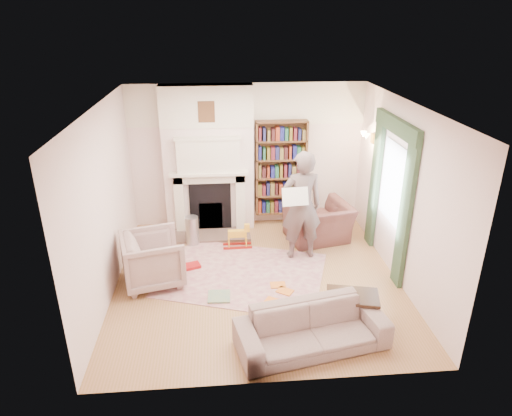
{
  "coord_description": "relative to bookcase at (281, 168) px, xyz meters",
  "views": [
    {
      "loc": [
        -0.57,
        -6.32,
        3.99
      ],
      "look_at": [
        0.0,
        0.25,
        1.15
      ],
      "focal_mm": 32.0,
      "sensor_mm": 36.0,
      "label": 1
    }
  ],
  "objects": [
    {
      "name": "coffee_table",
      "position": [
        0.55,
        -3.34,
        -0.95
      ],
      "size": [
        0.78,
        0.59,
        0.45
      ],
      "primitive_type": null,
      "rotation": [
        0.0,
        0.0,
        -0.22
      ],
      "color": "#352112",
      "rests_on": "floor"
    },
    {
      "name": "newspaper",
      "position": [
        0.01,
        -1.62,
        0.05
      ],
      "size": [
        0.44,
        0.16,
        0.29
      ],
      "primitive_type": "cube",
      "rotation": [
        -0.35,
        0.0,
        0.09
      ],
      "color": "white",
      "rests_on": "man_reading"
    },
    {
      "name": "man_reading",
      "position": [
        0.16,
        -1.42,
        -0.21
      ],
      "size": [
        0.74,
        0.52,
        1.93
      ],
      "primitive_type": "imported",
      "rotation": [
        0.0,
        0.0,
        3.23
      ],
      "color": "#5C4C4A",
      "rests_on": "floor"
    },
    {
      "name": "armchair_left",
      "position": [
        -2.29,
        -2.06,
        -0.76
      ],
      "size": [
        1.11,
        1.09,
        0.83
      ],
      "primitive_type": "imported",
      "rotation": [
        0.0,
        0.0,
        1.83
      ],
      "color": "#B9AD99",
      "rests_on": "floor"
    },
    {
      "name": "game_box_lid",
      "position": [
        -1.74,
        -1.68,
        -1.14
      ],
      "size": [
        0.35,
        0.29,
        0.05
      ],
      "primitive_type": "cube",
      "rotation": [
        0.0,
        0.0,
        0.33
      ],
      "color": "#A31215",
      "rests_on": "rug"
    },
    {
      "name": "board_game",
      "position": [
        -1.28,
        -2.6,
        -1.15
      ],
      "size": [
        0.35,
        0.35,
        0.03
      ],
      "primitive_type": "cube",
      "rotation": [
        0.0,
        0.0,
        -0.04
      ],
      "color": "gold",
      "rests_on": "rug"
    },
    {
      "name": "wall_back",
      "position": [
        -0.65,
        0.13,
        0.22
      ],
      "size": [
        4.5,
        0.0,
        4.5
      ],
      "primitive_type": "plane",
      "rotation": [
        1.57,
        0.0,
        0.0
      ],
      "color": "white",
      "rests_on": "floor"
    },
    {
      "name": "ceiling",
      "position": [
        -0.65,
        -2.12,
        1.62
      ],
      "size": [
        4.5,
        4.5,
        0.0
      ],
      "primitive_type": "plane",
      "rotation": [
        3.14,
        0.0,
        0.0
      ],
      "color": "white",
      "rests_on": "wall_back"
    },
    {
      "name": "floor",
      "position": [
        -0.65,
        -2.12,
        -1.18
      ],
      "size": [
        4.5,
        4.5,
        0.0
      ],
      "primitive_type": "plane",
      "color": "olive",
      "rests_on": "ground"
    },
    {
      "name": "fireplace",
      "position": [
        -1.4,
        -0.07,
        0.21
      ],
      "size": [
        1.7,
        0.58,
        2.8
      ],
      "color": "white",
      "rests_on": "floor"
    },
    {
      "name": "curtain_right",
      "position": [
        1.55,
        -1.02,
        0.02
      ],
      "size": [
        0.07,
        0.32,
        2.4
      ],
      "primitive_type": "cube",
      "color": "#304B30",
      "rests_on": "floor"
    },
    {
      "name": "bookcase",
      "position": [
        0.0,
        0.0,
        0.0
      ],
      "size": [
        1.0,
        0.24,
        1.85
      ],
      "primitive_type": "cube",
      "color": "brown",
      "rests_on": "floor"
    },
    {
      "name": "comic_annuals",
      "position": [
        -0.37,
        -2.56,
        -1.16
      ],
      "size": [
        0.55,
        0.69,
        0.02
      ],
      "color": "red",
      "rests_on": "rug"
    },
    {
      "name": "armchair_reading",
      "position": [
        0.61,
        -0.82,
        -0.81
      ],
      "size": [
        1.3,
        1.2,
        0.73
      ],
      "primitive_type": "imported",
      "rotation": [
        0.0,
        0.0,
        3.36
      ],
      "color": "#502B2C",
      "rests_on": "floor"
    },
    {
      "name": "rug",
      "position": [
        -0.87,
        -1.97,
        -1.17
      ],
      "size": [
        3.04,
        2.66,
        0.01
      ],
      "primitive_type": "cube",
      "rotation": [
        0.0,
        0.0,
        -0.32
      ],
      "color": "beige",
      "rests_on": "floor"
    },
    {
      "name": "wall_sconce",
      "position": [
        1.38,
        -0.62,
        0.72
      ],
      "size": [
        0.2,
        0.24,
        0.24
      ],
      "primitive_type": null,
      "color": "gold",
      "rests_on": "wall_right"
    },
    {
      "name": "wall_left",
      "position": [
        -2.9,
        -2.12,
        0.22
      ],
      "size": [
        0.0,
        4.5,
        4.5
      ],
      "primitive_type": "plane",
      "rotation": [
        1.57,
        0.0,
        1.57
      ],
      "color": "white",
      "rests_on": "floor"
    },
    {
      "name": "wall_right",
      "position": [
        1.6,
        -2.12,
        0.22
      ],
      "size": [
        0.0,
        4.5,
        4.5
      ],
      "primitive_type": "plane",
      "rotation": [
        1.57,
        0.0,
        -1.57
      ],
      "color": "white",
      "rests_on": "floor"
    },
    {
      "name": "window",
      "position": [
        1.58,
        -1.72,
        0.27
      ],
      "size": [
        0.02,
        0.9,
        1.3
      ],
      "primitive_type": "cube",
      "color": "silver",
      "rests_on": "wall_right"
    },
    {
      "name": "sofa",
      "position": [
        -0.1,
        -3.79,
        -0.89
      ],
      "size": [
        2.04,
        1.12,
        0.56
      ],
      "primitive_type": "imported",
      "rotation": [
        0.0,
        0.0,
        0.2
      ],
      "color": "#B0A091",
      "rests_on": "floor"
    },
    {
      "name": "rocking_horse",
      "position": [
        -0.92,
        -1.0,
        -0.94
      ],
      "size": [
        0.53,
        0.22,
        0.46
      ],
      "primitive_type": null,
      "rotation": [
        0.0,
        0.0,
        0.02
      ],
      "color": "gold",
      "rests_on": "rug"
    },
    {
      "name": "curtain_left",
      "position": [
        1.55,
        -2.42,
        0.02
      ],
      "size": [
        0.07,
        0.32,
        2.4
      ],
      "primitive_type": "cube",
      "color": "#304B30",
      "rests_on": "floor"
    },
    {
      "name": "paraffin_heater",
      "position": [
        -1.74,
        -0.8,
        -0.9
      ],
      "size": [
        0.3,
        0.3,
        0.55
      ],
      "primitive_type": "cylinder",
      "rotation": [
        0.0,
        0.0,
        -0.29
      ],
      "color": "#A5A7AD",
      "rests_on": "floor"
    },
    {
      "name": "wall_front",
      "position": [
        -0.65,
        -4.37,
        0.22
      ],
      "size": [
        4.5,
        0.0,
        4.5
      ],
      "primitive_type": "plane",
      "rotation": [
        -1.57,
        0.0,
        0.0
      ],
      "color": "white",
      "rests_on": "floor"
    },
    {
      "name": "pelmet",
      "position": [
        1.54,
        -1.72,
        1.2
      ],
      "size": [
        0.09,
        1.7,
        0.24
      ],
      "primitive_type": "cube",
      "color": "#304B30",
      "rests_on": "wall_right"
    }
  ]
}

